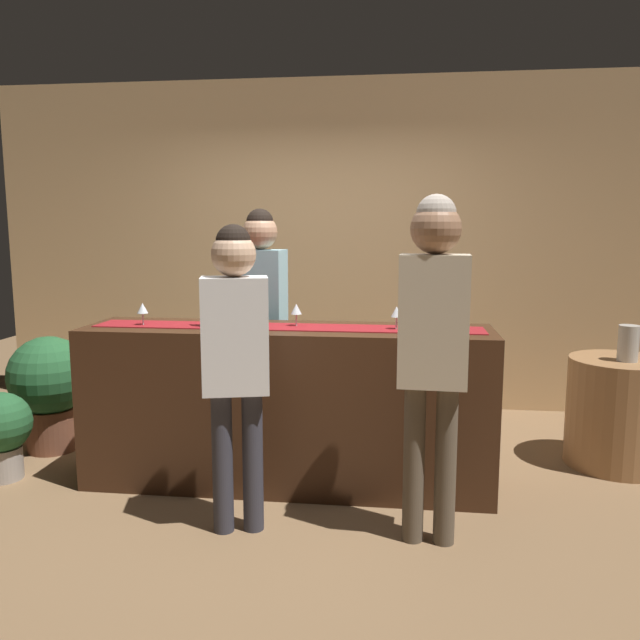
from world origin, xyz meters
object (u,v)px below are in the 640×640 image
potted_plant_small (1,430)px  customer_browsing (235,347)px  wine_bottle_amber (257,310)px  wine_glass_near_customer (143,309)px  wine_glass_far_end (397,313)px  wine_bottle_clear (455,313)px  bartender (261,302)px  round_side_table (619,412)px  customer_sipping (433,330)px  wine_glass_mid_counter (296,310)px  potted_plant_tall (49,385)px  wine_bottle_green (207,309)px  vase_on_side_table (628,343)px

potted_plant_small → customer_browsing: bearing=-16.2°
wine_bottle_amber → wine_glass_near_customer: (-0.73, -0.00, -0.01)m
wine_glass_far_end → wine_bottle_clear: bearing=-2.9°
wine_bottle_clear → wine_glass_far_end: 0.34m
bartender → round_side_table: size_ratio=2.36×
wine_glass_near_customer → bartender: bearing=45.2°
wine_glass_far_end → potted_plant_small: bearing=-176.4°
customer_browsing → round_side_table: customer_browsing is taller
wine_bottle_amber → customer_sipping: 1.20m
bartender → wine_glass_mid_counter: bearing=131.0°
wine_bottle_amber → round_side_table: 2.55m
wine_glass_near_customer → wine_glass_mid_counter: same height
potted_plant_tall → round_side_table: bearing=2.9°
wine_bottle_amber → wine_glass_mid_counter: wine_bottle_amber is taller
wine_bottle_clear → wine_glass_mid_counter: 0.96m
wine_glass_near_customer → customer_sipping: 1.87m
potted_plant_tall → customer_browsing: bearing=-32.1°
potted_plant_tall → wine_glass_mid_counter: bearing=-10.5°
customer_sipping → potted_plant_small: customer_sipping is taller
customer_sipping → potted_plant_small: size_ratio=3.11×
wine_bottle_amber → round_side_table: bearing=14.8°
wine_bottle_amber → potted_plant_small: (-1.66, -0.13, -0.79)m
wine_glass_far_end → round_side_table: size_ratio=0.19×
customer_sipping → potted_plant_small: (-2.70, 0.49, -0.78)m
round_side_table → bartender: bearing=-179.9°
wine_bottle_amber → potted_plant_small: size_ratio=0.53×
wine_glass_mid_counter → round_side_table: (2.13, 0.55, -0.74)m
wine_glass_near_customer → round_side_table: bearing=11.5°
customer_sipping → wine_bottle_clear: bearing=79.0°
wine_glass_far_end → customer_sipping: bearing=-74.1°
wine_glass_mid_counter → potted_plant_small: bearing=-173.8°
wine_bottle_green → wine_glass_mid_counter: (0.54, 0.09, -0.01)m
wine_bottle_green → wine_glass_near_customer: 0.42m
wine_glass_near_customer → wine_glass_far_end: size_ratio=1.00×
wine_glass_mid_counter → wine_bottle_amber: bearing=-161.7°
wine_glass_far_end → bartender: size_ratio=0.08×
wine_bottle_clear → wine_bottle_green: bearing=-179.0°
potted_plant_small → bartender: bearing=25.8°
wine_glass_mid_counter → potted_plant_tall: bearing=169.5°
wine_glass_mid_counter → vase_on_side_table: (2.14, 0.48, -0.25)m
wine_glass_mid_counter → customer_sipping: 1.06m
wine_glass_mid_counter → wine_bottle_green: bearing=-170.1°
round_side_table → vase_on_side_table: vase_on_side_table is taller
wine_glass_far_end → customer_sipping: size_ratio=0.08×
wine_bottle_clear → potted_plant_tall: wine_bottle_clear is taller
wine_bottle_clear → round_side_table: bearing=27.8°
wine_bottle_amber → customer_sipping: size_ratio=0.17×
customer_browsing → wine_bottle_amber: bearing=78.2°
wine_bottle_clear → potted_plant_small: wine_bottle_clear is taller
wine_bottle_amber → wine_glass_near_customer: size_ratio=2.10×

